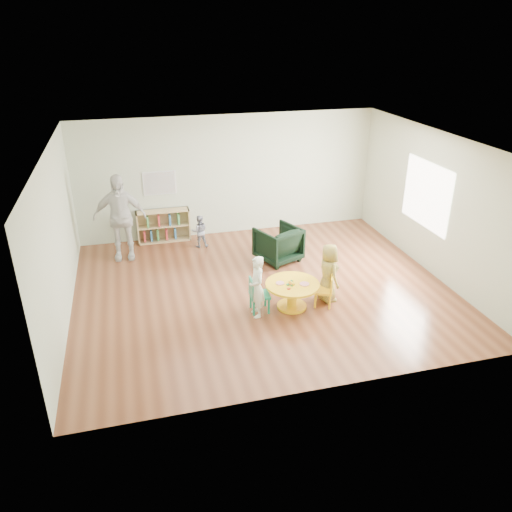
% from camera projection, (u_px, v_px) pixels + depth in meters
% --- Properties ---
extents(room, '(7.10, 7.00, 2.80)m').
position_uv_depth(room, '(264.00, 194.00, 8.77)').
color(room, brown).
rests_on(room, ground).
extents(activity_table, '(0.96, 0.96, 0.52)m').
position_uv_depth(activity_table, '(292.00, 291.00, 8.81)').
color(activity_table, yellow).
rests_on(activity_table, ground).
extents(kid_chair_left, '(0.35, 0.35, 0.62)m').
position_uv_depth(kid_chair_left, '(257.00, 294.00, 8.69)').
color(kid_chair_left, '#198964').
rests_on(kid_chair_left, ground).
extents(kid_chair_right, '(0.42, 0.42, 0.59)m').
position_uv_depth(kid_chair_right, '(326.00, 289.00, 8.87)').
color(kid_chair_right, yellow).
rests_on(kid_chair_right, ground).
extents(bookshelf, '(1.20, 0.30, 0.75)m').
position_uv_depth(bookshelf, '(163.00, 226.00, 11.54)').
color(bookshelf, tan).
rests_on(bookshelf, ground).
extents(alphabet_poster, '(0.74, 0.01, 0.54)m').
position_uv_depth(alphabet_poster, '(160.00, 183.00, 11.24)').
color(alphabet_poster, silver).
rests_on(alphabet_poster, ground).
extents(armchair, '(1.06, 1.08, 0.75)m').
position_uv_depth(armchair, '(278.00, 244.00, 10.56)').
color(armchair, black).
rests_on(armchair, ground).
extents(child_left, '(0.28, 0.42, 1.11)m').
position_uv_depth(child_left, '(257.00, 287.00, 8.47)').
color(child_left, white).
rests_on(child_left, ground).
extents(child_right, '(0.41, 0.58, 1.10)m').
position_uv_depth(child_right, '(328.00, 273.00, 8.95)').
color(child_right, yellow).
rests_on(child_right, ground).
extents(toddler, '(0.39, 0.31, 0.75)m').
position_uv_depth(toddler, '(200.00, 231.00, 11.21)').
color(toddler, '#1C2546').
rests_on(toddler, ground).
extents(adult_caretaker, '(1.13, 0.55, 1.86)m').
position_uv_depth(adult_caretaker, '(120.00, 217.00, 10.44)').
color(adult_caretaker, silver).
rests_on(adult_caretaker, ground).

